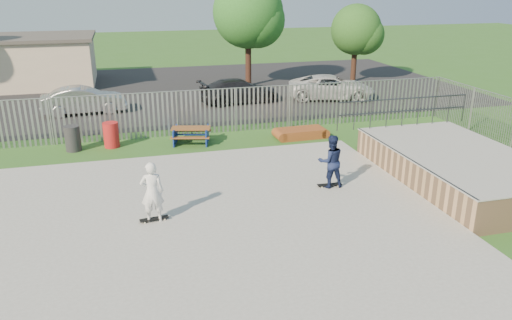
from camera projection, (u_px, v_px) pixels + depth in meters
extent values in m
plane|color=#326221|center=(180.00, 229.00, 13.79)|extent=(120.00, 120.00, 0.00)
cube|color=gray|center=(180.00, 227.00, 13.76)|extent=(15.00, 12.00, 0.15)
cube|color=tan|center=(458.00, 168.00, 16.84)|extent=(4.00, 7.00, 1.05)
cube|color=#9E9E99|center=(460.00, 153.00, 16.65)|extent=(4.05, 7.05, 0.04)
cylinder|color=#383A3F|center=(407.00, 158.00, 16.17)|extent=(0.06, 7.00, 0.06)
cube|color=brown|center=(191.00, 128.00, 20.97)|extent=(1.72, 1.00, 0.05)
cube|color=brown|center=(190.00, 138.00, 20.55)|extent=(1.63, 0.63, 0.04)
cube|color=brown|center=(192.00, 130.00, 21.56)|extent=(1.63, 0.63, 0.04)
cube|color=navy|center=(191.00, 135.00, 21.08)|extent=(1.70, 1.57, 0.66)
cube|color=brown|center=(301.00, 133.00, 21.86)|extent=(2.02, 1.06, 0.40)
cylinder|color=red|center=(111.00, 135.00, 20.51)|extent=(0.62, 0.62, 1.04)
cylinder|color=#2A2A2D|center=(73.00, 138.00, 20.06)|extent=(0.62, 0.62, 1.03)
cube|color=black|center=(144.00, 91.00, 31.07)|extent=(40.00, 18.00, 0.02)
imported|color=#ADADB2|center=(84.00, 100.00, 25.66)|extent=(4.30, 1.81, 1.38)
imported|color=black|center=(239.00, 91.00, 28.00)|extent=(4.72, 2.30, 1.32)
imported|color=silver|center=(331.00, 87.00, 28.86)|extent=(5.36, 3.53, 1.37)
cube|color=beige|center=(13.00, 63.00, 32.25)|extent=(10.00, 6.00, 3.00)
cube|color=#4C4742|center=(8.00, 38.00, 31.71)|extent=(10.40, 6.40, 0.20)
cylinder|color=#392017|center=(248.00, 55.00, 32.18)|extent=(0.38, 0.38, 3.96)
sphere|color=#275F20|center=(248.00, 13.00, 31.29)|extent=(4.44, 4.44, 4.44)
cylinder|color=#392116|center=(354.00, 60.00, 33.74)|extent=(0.36, 0.36, 2.97)
sphere|color=#27521C|center=(356.00, 29.00, 33.07)|extent=(3.33, 3.33, 3.33)
cube|color=black|center=(329.00, 184.00, 16.29)|extent=(0.81, 0.25, 0.02)
cube|color=black|center=(154.00, 219.00, 13.94)|extent=(0.82, 0.30, 0.02)
imported|color=#141D41|center=(331.00, 161.00, 16.01)|extent=(0.88, 0.71, 1.75)
imported|color=white|center=(152.00, 192.00, 13.67)|extent=(0.66, 0.45, 1.75)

